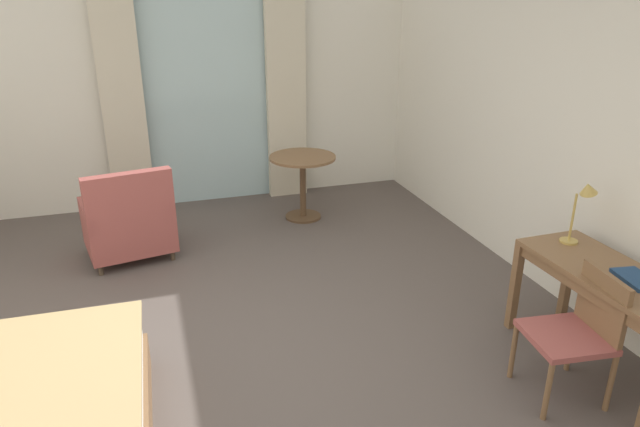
{
  "coord_description": "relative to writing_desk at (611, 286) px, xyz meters",
  "views": [
    {
      "loc": [
        -0.44,
        -3.38,
        2.48
      ],
      "look_at": [
        0.69,
        0.21,
        0.99
      ],
      "focal_mm": 32.03,
      "sensor_mm": 36.0,
      "label": 1
    }
  ],
  "objects": [
    {
      "name": "desk_lamp",
      "position": [
        0.13,
        0.51,
        0.41
      ],
      "size": [
        0.24,
        0.14,
        0.46
      ],
      "color": "tan",
      "rests_on": "writing_desk"
    },
    {
      "name": "wall_back",
      "position": [
        -2.4,
        4.36,
        0.74
      ],
      "size": [
        5.84,
        0.12,
        2.78
      ],
      "primitive_type": "cube",
      "color": "white",
      "rests_on": "ground"
    },
    {
      "name": "armchair_by_window",
      "position": [
        -3.07,
        2.8,
        -0.29
      ],
      "size": [
        0.91,
        0.82,
        0.94
      ],
      "color": "#9E4C47",
      "rests_on": "ground"
    },
    {
      "name": "writing_desk",
      "position": [
        0.0,
        0.0,
        0.0
      ],
      "size": [
        0.57,
        1.34,
        0.75
      ],
      "color": "brown",
      "rests_on": "ground"
    },
    {
      "name": "curtain_panel_right",
      "position": [
        -1.14,
        4.18,
        0.63
      ],
      "size": [
        0.48,
        0.1,
        2.57
      ],
      "primitive_type": "cube",
      "color": "beige",
      "rests_on": "ground"
    },
    {
      "name": "closed_book",
      "position": [
        0.05,
        -0.13,
        0.11
      ],
      "size": [
        0.23,
        0.32,
        0.03
      ],
      "primitive_type": "cube",
      "rotation": [
        0.0,
        0.0,
        -0.16
      ],
      "color": "navy",
      "rests_on": "writing_desk"
    },
    {
      "name": "ground",
      "position": [
        -2.4,
        0.79,
        -0.7
      ],
      "size": [
        6.24,
        7.66,
        0.1
      ],
      "primitive_type": "cube",
      "color": "#564C47"
    },
    {
      "name": "round_cafe_table",
      "position": [
        -1.17,
        3.33,
        -0.1
      ],
      "size": [
        0.75,
        0.75,
        0.74
      ],
      "color": "brown",
      "rests_on": "ground"
    },
    {
      "name": "curtain_panel_left",
      "position": [
        -3.02,
        4.18,
        0.63
      ],
      "size": [
        0.47,
        0.1,
        2.57
      ],
      "primitive_type": "cube",
      "color": "beige",
      "rests_on": "ground"
    },
    {
      "name": "balcony_glass_door",
      "position": [
        -2.08,
        4.28,
        0.57
      ],
      "size": [
        1.45,
        0.02,
        2.44
      ],
      "primitive_type": "cube",
      "color": "silver",
      "rests_on": "ground"
    },
    {
      "name": "desk_chair",
      "position": [
        -0.35,
        -0.15,
        -0.17
      ],
      "size": [
        0.52,
        0.51,
        0.86
      ],
      "color": "#9E4C47",
      "rests_on": "ground"
    },
    {
      "name": "wall_right",
      "position": [
        0.46,
        0.79,
        0.74
      ],
      "size": [
        0.12,
        7.26,
        2.78
      ],
      "primitive_type": "cube",
      "color": "white",
      "rests_on": "ground"
    }
  ]
}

